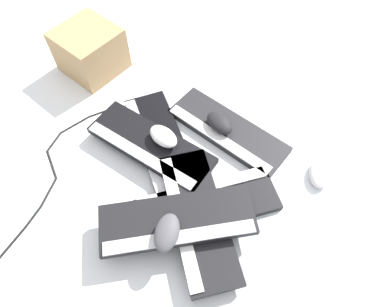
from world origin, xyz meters
TOP-DOWN VIEW (x-y plane):
  - ground_plane at (0.00, 0.00)m, footprint 3.20×3.20m
  - keyboard_0 at (0.12, 0.01)m, footprint 0.28×0.46m
  - keyboard_1 at (-0.10, 0.09)m, footprint 0.24×0.46m
  - keyboard_2 at (-0.09, -0.19)m, footprint 0.46×0.27m
  - keyboard_3 at (-0.15, -0.22)m, footprint 0.28×0.46m
  - keyboard_4 at (-0.15, 0.08)m, footprint 0.32×0.46m
  - keyboard_5 at (-0.21, -0.21)m, footprint 0.46×0.31m
  - mouse_0 at (-0.26, -0.24)m, footprint 0.12×0.12m
  - mouse_1 at (-0.10, 0.06)m, footprint 0.09×0.12m
  - mouse_2 at (0.10, 0.03)m, footprint 0.08×0.12m
  - mouse_3 at (0.27, -0.30)m, footprint 0.12×0.12m
  - cable_0 at (-0.45, 0.19)m, footprint 0.52×0.36m
  - cardboard_box at (-0.14, 0.57)m, footprint 0.27×0.27m

SIDE VIEW (x-z plane):
  - ground_plane at x=0.00m, z-range 0.00..0.00m
  - cable_0 at x=-0.45m, z-range 0.00..0.01m
  - keyboard_0 at x=0.12m, z-range 0.00..0.03m
  - keyboard_1 at x=-0.10m, z-range 0.00..0.03m
  - keyboard_2 at x=-0.09m, z-range 0.00..0.03m
  - mouse_3 at x=0.27m, z-range 0.00..0.04m
  - keyboard_3 at x=-0.15m, z-range 0.03..0.06m
  - keyboard_4 at x=-0.15m, z-range 0.03..0.06m
  - mouse_2 at x=0.10m, z-range 0.03..0.07m
  - keyboard_5 at x=-0.21m, z-range 0.06..0.09m
  - mouse_1 at x=-0.10m, z-range 0.06..0.10m
  - cardboard_box at x=-0.14m, z-range 0.00..0.17m
  - mouse_0 at x=-0.26m, z-range 0.09..0.13m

